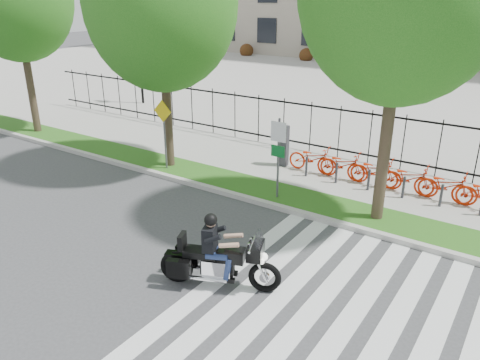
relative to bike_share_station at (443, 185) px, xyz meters
The scene contains 13 objects.
ground 9.04m from the bike_share_station, 127.06° to the right, with size 120.00×120.00×0.00m, color #3D3D40.
curb 6.28m from the bike_share_station, 150.32° to the right, with size 60.00×0.20×0.15m, color #ACA8A1.
grass_verge 5.91m from the bike_share_station, 157.54° to the right, with size 60.00×1.50×0.15m, color #1F5214.
sidewalk 5.47m from the bike_share_station, behind, with size 60.00×3.50×0.15m, color #A3A099.
plaza 18.62m from the bike_share_station, 106.98° to the left, with size 80.00×34.00×0.10m, color #A3A099.
crosswalk_stripes 7.25m from the bike_share_station, 94.86° to the right, with size 5.70×8.00×0.01m, color silver, non-canonical shape.
iron_fence 5.82m from the bike_share_station, 159.79° to the left, with size 30.00×0.06×2.00m, color black, non-canonical shape.
lamp_post_left 18.27m from the bike_share_station, 164.60° to the left, with size 1.06×0.70×4.25m.
street_tree_1 10.60m from the bike_share_station, 165.98° to the right, with size 5.05×5.05×8.52m.
bike_share_station is the anchor object (origin of this frame).
sign_pole_regulatory 5.13m from the bike_share_station, 148.51° to the right, with size 0.50×0.09×2.50m.
sign_pole_warning 9.31m from the bike_share_station, 163.56° to the right, with size 0.78×0.09×2.49m.
motorcycle_rider 7.88m from the bike_share_station, 113.04° to the right, with size 2.59×1.40×2.11m.
Camera 1 is at (7.64, -7.05, 6.05)m, focal length 35.00 mm.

